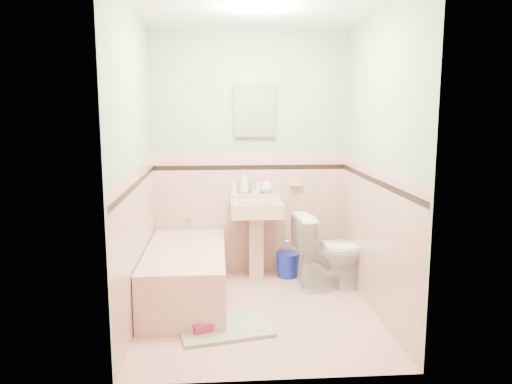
{
  "coord_description": "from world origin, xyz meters",
  "views": [
    {
      "loc": [
        -0.32,
        -4.08,
        1.72
      ],
      "look_at": [
        0.0,
        0.25,
        1.0
      ],
      "focal_mm": 35.42,
      "sensor_mm": 36.0,
      "label": 1
    }
  ],
  "objects": [
    {
      "name": "bucket",
      "position": [
        0.37,
        0.9,
        0.13
      ],
      "size": [
        0.3,
        0.3,
        0.25
      ],
      "primitive_type": null,
      "rotation": [
        0.0,
        0.0,
        -0.24
      ],
      "color": "#1121A6",
      "rests_on": "floor"
    },
    {
      "name": "cap_right",
      "position": [
        0.98,
        0.0,
        1.22
      ],
      "size": [
        0.0,
        2.2,
        2.2
      ],
      "primitive_type": "plane",
      "rotation": [
        1.57,
        0.0,
        -1.57
      ],
      "color": "#DD9989",
      "rests_on": "ground"
    },
    {
      "name": "cap_left",
      "position": [
        -0.98,
        0.0,
        1.22
      ],
      "size": [
        0.0,
        2.2,
        2.2
      ],
      "primitive_type": "plane",
      "rotation": [
        1.57,
        0.0,
        1.57
      ],
      "color": "#DD9989",
      "rests_on": "ground"
    },
    {
      "name": "medicine_cabinet",
      "position": [
        0.05,
        1.07,
        1.7
      ],
      "size": [
        0.42,
        0.04,
        0.53
      ],
      "primitive_type": "cube",
      "color": "white",
      "rests_on": "wall_back"
    },
    {
      "name": "accent_back",
      "position": [
        0.0,
        1.08,
        1.12
      ],
      "size": [
        2.0,
        0.0,
        2.0
      ],
      "primitive_type": "plane",
      "rotation": [
        1.57,
        0.0,
        0.0
      ],
      "color": "black",
      "rests_on": "ground"
    },
    {
      "name": "wall_left",
      "position": [
        -1.0,
        0.0,
        1.25
      ],
      "size": [
        0.0,
        2.5,
        2.5
      ],
      "primitive_type": "plane",
      "rotation": [
        1.57,
        0.0,
        1.57
      ],
      "color": "beige",
      "rests_on": "ground"
    },
    {
      "name": "accent_front",
      "position": [
        0.0,
        -1.08,
        1.12
      ],
      "size": [
        2.0,
        0.0,
        2.0
      ],
      "primitive_type": "plane",
      "rotation": [
        -1.57,
        0.0,
        0.0
      ],
      "color": "black",
      "rests_on": "ground"
    },
    {
      "name": "ceiling",
      "position": [
        0.0,
        0.0,
        2.5
      ],
      "size": [
        2.2,
        2.2,
        0.0
      ],
      "primitive_type": "plane",
      "rotation": [
        3.14,
        0.0,
        0.0
      ],
      "color": "white",
      "rests_on": "ground"
    },
    {
      "name": "accent_right",
      "position": [
        0.98,
        0.0,
        1.12
      ],
      "size": [
        0.0,
        2.2,
        2.2
      ],
      "primitive_type": "plane",
      "rotation": [
        1.57,
        0.0,
        -1.57
      ],
      "color": "black",
      "rests_on": "ground"
    },
    {
      "name": "wainscot_left",
      "position": [
        -0.99,
        0.0,
        0.6
      ],
      "size": [
        0.0,
        2.2,
        2.2
      ],
      "primitive_type": "plane",
      "rotation": [
        1.57,
        0.0,
        1.57
      ],
      "color": "#E0AA96",
      "rests_on": "ground"
    },
    {
      "name": "soap_bottle_left",
      "position": [
        -0.06,
        1.04,
        0.98
      ],
      "size": [
        0.12,
        0.12,
        0.24
      ],
      "primitive_type": "imported",
      "rotation": [
        0.0,
        0.0,
        0.31
      ],
      "color": "#B2B2B2",
      "rests_on": "sink"
    },
    {
      "name": "bathtub",
      "position": [
        -0.63,
        0.33,
        0.23
      ],
      "size": [
        0.7,
        1.5,
        0.45
      ],
      "primitive_type": "cube",
      "color": "#D8A795",
      "rests_on": "floor"
    },
    {
      "name": "wall_right",
      "position": [
        1.0,
        0.0,
        1.25
      ],
      "size": [
        0.0,
        2.5,
        2.5
      ],
      "primitive_type": "plane",
      "rotation": [
        1.57,
        0.0,
        -1.57
      ],
      "color": "beige",
      "rests_on": "ground"
    },
    {
      "name": "soap_bottle_right",
      "position": [
        0.17,
        1.04,
        0.94
      ],
      "size": [
        0.15,
        0.15,
        0.17
      ],
      "primitive_type": "imported",
      "rotation": [
        0.0,
        0.0,
        -0.18
      ],
      "color": "#B2B2B2",
      "rests_on": "sink"
    },
    {
      "name": "wainscot_front",
      "position": [
        0.0,
        -1.09,
        0.6
      ],
      "size": [
        2.0,
        0.0,
        2.0
      ],
      "primitive_type": "plane",
      "rotation": [
        -1.57,
        0.0,
        0.0
      ],
      "color": "#E0AA96",
      "rests_on": "ground"
    },
    {
      "name": "bath_mat",
      "position": [
        -0.29,
        -0.34,
        0.01
      ],
      "size": [
        0.79,
        0.62,
        0.03
      ],
      "primitive_type": "cube",
      "rotation": [
        0.0,
        0.0,
        0.22
      ],
      "color": "gray",
      "rests_on": "floor"
    },
    {
      "name": "toilet",
      "position": [
        0.75,
        0.54,
        0.37
      ],
      "size": [
        0.77,
        0.5,
        0.74
      ],
      "primitive_type": "imported",
      "rotation": [
        0.0,
        0.0,
        1.7
      ],
      "color": "white",
      "rests_on": "floor"
    },
    {
      "name": "soap_dish",
      "position": [
        0.47,
        1.06,
        0.95
      ],
      "size": [
        0.13,
        0.07,
        0.04
      ],
      "primitive_type": "cube",
      "color": "#D8A795",
      "rests_on": "wall_back"
    },
    {
      "name": "tube",
      "position": [
        -0.16,
        1.04,
        0.92
      ],
      "size": [
        0.04,
        0.04,
        0.12
      ],
      "primitive_type": "cylinder",
      "rotation": [
        0.0,
        0.0,
        -0.19
      ],
      "color": "white",
      "rests_on": "sink"
    },
    {
      "name": "tub_faucet",
      "position": [
        -0.63,
        1.05,
        0.63
      ],
      "size": [
        0.04,
        0.12,
        0.04
      ],
      "primitive_type": "cylinder",
      "rotation": [
        1.57,
        0.0,
        0.0
      ],
      "color": "silver",
      "rests_on": "wall_back"
    },
    {
      "name": "soap_bottle_mid",
      "position": [
        0.06,
        1.04,
        0.95
      ],
      "size": [
        0.1,
        0.1,
        0.17
      ],
      "primitive_type": "imported",
      "rotation": [
        0.0,
        0.0,
        0.32
      ],
      "color": "#B2B2B2",
      "rests_on": "sink"
    },
    {
      "name": "sink_faucet",
      "position": [
        0.05,
        1.0,
        0.95
      ],
      "size": [
        0.02,
        0.02,
        0.1
      ],
      "primitive_type": "cylinder",
      "color": "silver",
      "rests_on": "sink"
    },
    {
      "name": "wainscot_right",
      "position": [
        0.99,
        0.0,
        0.6
      ],
      "size": [
        0.0,
        2.2,
        2.2
      ],
      "primitive_type": "plane",
      "rotation": [
        1.57,
        0.0,
        -1.57
      ],
      "color": "#E0AA96",
      "rests_on": "ground"
    },
    {
      "name": "wall_front",
      "position": [
        0.0,
        -1.1,
        1.25
      ],
      "size": [
        2.5,
        0.0,
        2.5
      ],
      "primitive_type": "plane",
      "rotation": [
        -1.57,
        0.0,
        0.0
      ],
      "color": "beige",
      "rests_on": "ground"
    },
    {
      "name": "cap_back",
      "position": [
        0.0,
        1.08,
        1.22
      ],
      "size": [
        2.0,
        0.0,
        2.0
      ],
      "primitive_type": "plane",
      "rotation": [
        1.57,
        0.0,
        0.0
      ],
      "color": "#DD9989",
      "rests_on": "ground"
    },
    {
      "name": "cap_front",
      "position": [
        0.0,
        -1.08,
        1.22
      ],
      "size": [
        2.0,
        0.0,
        2.0
      ],
      "primitive_type": "plane",
      "rotation": [
        -1.57,
        0.0,
        0.0
      ],
      "color": "#DD9989",
      "rests_on": "ground"
    },
    {
      "name": "floor",
      "position": [
        0.0,
        0.0,
        0.0
      ],
      "size": [
        2.2,
        2.2,
        0.0
      ],
      "primitive_type": "plane",
      "color": "#DDA591",
      "rests_on": "ground"
    },
    {
      "name": "sink",
      "position": [
        0.05,
        0.86,
        0.4
      ],
      "size": [
        0.51,
        0.48,
        0.8
      ],
      "primitive_type": null,
      "color": "#D8A795",
      "rests_on": "floor"
    },
    {
      "name": "wall_back",
      "position": [
        0.0,
        1.1,
        1.25
      ],
      "size": [
        2.5,
        0.0,
        2.5
      ],
      "primitive_type": "plane",
      "rotation": [
        1.57,
        0.0,
        0.0
      ],
      "color": "beige",
      "rests_on": "ground"
    },
    {
      "name": "wainscot_back",
      "position": [
        0.0,
        1.09,
        0.6
      ],
      "size": [
        2.0,
        0.0,
        2.0
      ],
      "primitive_type": "plane",
      "rotation": [
        1.57,
        0.0,
        0.0
      ],
      "color": "#E0AA96",
      "rests_on": "ground"
    },
    {
      "name": "accent_left",
      "position": [
        -0.98,
        0.0,
        1.12
      ],
      "size": [
        0.0,
        2.2,
        2.2
      ],
      "primitive_type": "plane",
      "rotation": [
        1.57,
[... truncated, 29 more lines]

